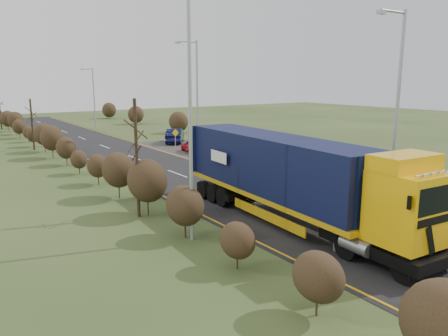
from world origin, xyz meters
TOP-DOWN VIEW (x-y plane):
  - ground at (0.00, 0.00)m, footprint 160.00×160.00m
  - road at (0.00, 10.00)m, footprint 8.00×120.00m
  - layby at (6.50, 20.00)m, footprint 6.00×18.00m
  - lane_markings at (0.00, 9.69)m, footprint 7.52×116.00m
  - hedgerow at (-6.00, 7.89)m, footprint 2.24×102.04m
  - lorry at (-0.84, -1.22)m, footprint 3.39×15.65m
  - car_red_hatchback at (5.89, 19.84)m, footprint 1.96×3.72m
  - car_blue_sedan at (7.47, 26.46)m, footprint 4.03×4.91m
  - streetlight_near at (4.73, -2.80)m, footprint 2.18×0.21m
  - streetlight_mid at (4.55, 16.83)m, footprint 2.16×0.20m
  - streetlight_far at (4.89, 46.12)m, footprint 1.81×0.18m
  - left_pole at (-5.87, -0.38)m, footprint 0.16×0.16m
  - speed_sign at (5.46, 15.06)m, footprint 0.64×0.10m
  - warning_board at (5.80, 23.17)m, footprint 0.74×0.11m

SIDE VIEW (x-z plane):
  - ground at x=0.00m, z-range 0.00..0.00m
  - road at x=0.00m, z-range 0.00..0.02m
  - layby at x=6.50m, z-range 0.00..0.02m
  - lane_markings at x=0.00m, z-range 0.03..0.03m
  - car_red_hatchback at x=5.89m, z-range 0.00..1.20m
  - car_blue_sedan at x=7.47m, z-range 0.00..1.58m
  - warning_board at x=5.80m, z-range 0.21..2.15m
  - hedgerow at x=-6.00m, z-range -1.41..4.64m
  - speed_sign at x=5.46m, z-range 0.46..2.79m
  - lorry at x=-0.84m, z-range 0.29..4.62m
  - streetlight_far at x=4.89m, z-range 0.41..8.87m
  - streetlight_mid at x=4.55m, z-range 0.56..10.77m
  - left_pole at x=-5.87m, z-range 0.00..11.42m
  - streetlight_near at x=4.73m, z-range 0.57..10.87m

